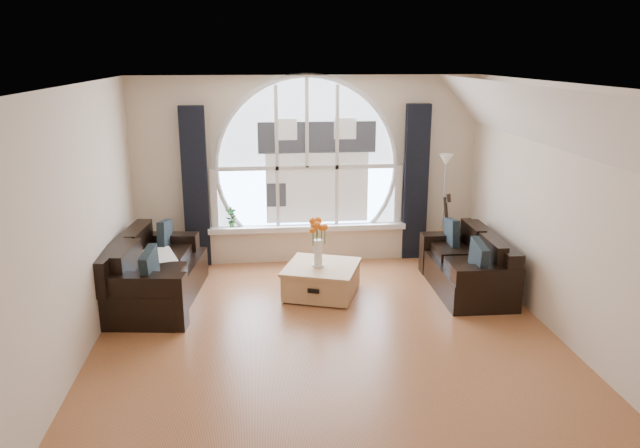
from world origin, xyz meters
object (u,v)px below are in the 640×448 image
(vase_flowers, at_px, (318,237))
(floor_lamp, at_px, (443,209))
(coffee_chest, at_px, (322,279))
(guitar, at_px, (444,228))
(sofa_left, at_px, (155,270))
(potted_plant, at_px, (231,217))
(sofa_right, at_px, (467,261))

(vase_flowers, bearing_deg, floor_lamp, 30.55)
(coffee_chest, xyz_separation_m, guitar, (1.92, 1.07, 0.31))
(sofa_left, distance_m, guitar, 4.14)
(floor_lamp, xyz_separation_m, guitar, (0.01, -0.07, -0.27))
(guitar, distance_m, potted_plant, 3.12)
(vase_flowers, bearing_deg, potted_plant, 129.21)
(sofa_left, distance_m, sofa_right, 3.96)
(sofa_left, bearing_deg, guitar, 21.86)
(vase_flowers, height_order, floor_lamp, floor_lamp)
(potted_plant, bearing_deg, guitar, -5.42)
(floor_lamp, distance_m, potted_plant, 3.10)
(sofa_left, height_order, floor_lamp, floor_lamp)
(sofa_left, height_order, vase_flowers, vase_flowers)
(sofa_right, relative_size, coffee_chest, 1.86)
(potted_plant, bearing_deg, sofa_right, -24.57)
(sofa_right, bearing_deg, vase_flowers, -179.56)
(coffee_chest, bearing_deg, sofa_right, 18.34)
(guitar, height_order, potted_plant, guitar)
(sofa_left, xyz_separation_m, potted_plant, (0.90, 1.34, 0.30))
(potted_plant, bearing_deg, vase_flowers, -50.79)
(floor_lamp, bearing_deg, guitar, -81.11)
(sofa_left, relative_size, guitar, 1.74)
(guitar, bearing_deg, potted_plant, 156.75)
(coffee_chest, distance_m, potted_plant, 1.87)
(sofa_left, distance_m, coffee_chest, 2.08)
(sofa_right, relative_size, vase_flowers, 2.34)
(sofa_right, distance_m, potted_plant, 3.38)
(coffee_chest, height_order, potted_plant, potted_plant)
(sofa_right, bearing_deg, guitar, 89.08)
(sofa_left, xyz_separation_m, vase_flowers, (2.03, -0.04, 0.38))
(coffee_chest, bearing_deg, potted_plant, 150.28)
(sofa_left, xyz_separation_m, guitar, (4.00, 1.05, 0.13))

